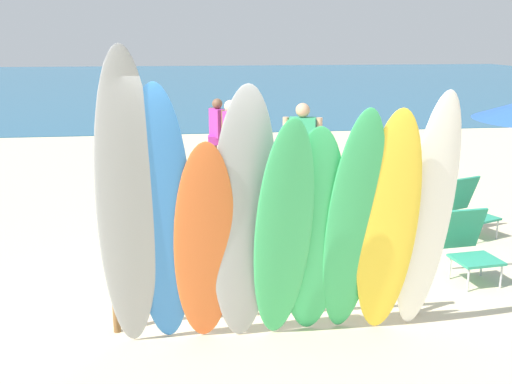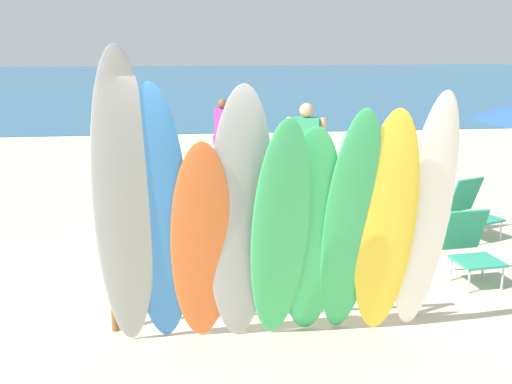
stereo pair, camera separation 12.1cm
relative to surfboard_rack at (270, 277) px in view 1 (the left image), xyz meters
name	(u,v)px [view 1 (the left image)]	position (x,y,z in m)	size (l,w,h in m)	color
ground	(203,125)	(0.00, 14.00, -0.49)	(60.00, 60.00, 0.00)	beige
ocean_water	(189,82)	(0.00, 32.14, -0.48)	(60.00, 40.00, 0.02)	#235B7F
surfboard_rack	(270,277)	(0.00, 0.00, 0.00)	(3.12, 0.07, 0.62)	brown
surfboard_grey_0	(127,210)	(-1.30, -0.54, 0.88)	(0.51, 0.07, 2.82)	#999EA3
surfboard_blue_1	(162,223)	(-1.02, -0.48, 0.74)	(0.53, 0.06, 2.54)	#337AD1
surfboard_orange_2	(205,247)	(-0.65, -0.45, 0.50)	(0.54, 0.07, 2.04)	orange
surfboard_grey_3	(244,222)	(-0.31, -0.48, 0.73)	(0.58, 0.06, 2.49)	#999EA3
surfboard_green_4	(283,236)	(0.02, -0.56, 0.61)	(0.51, 0.08, 2.28)	#38B266
surfboard_green_5	(313,236)	(0.33, -0.42, 0.55)	(0.56, 0.06, 2.14)	#38B266
surfboard_green_6	(353,228)	(0.67, -0.48, 0.63)	(0.50, 0.07, 2.32)	#38B266
surfboard_yellow_7	(388,228)	(0.99, -0.51, 0.63)	(0.54, 0.06, 2.29)	yellow
surfboard_white_8	(427,217)	(1.38, -0.46, 0.70)	(0.46, 0.07, 2.42)	white
beachgoer_midbeach	(302,147)	(1.20, 4.27, 0.50)	(0.63, 0.33, 1.72)	tan
beachgoer_by_water	(159,135)	(-1.21, 6.78, 0.36)	(0.39, 0.48, 1.48)	tan
beachgoer_strolling	(218,130)	(-0.02, 6.95, 0.40)	(0.40, 0.54, 1.54)	brown
beachgoer_near_rack	(231,138)	(0.13, 5.67, 0.45)	(0.43, 0.62, 1.64)	beige
beach_chair_red	(469,205)	(3.24, 2.39, -0.06)	(0.71, 0.80, 0.83)	#B7B7BC
beach_chair_blue	(469,244)	(2.48, 0.83, -0.06)	(0.57, 0.70, 0.83)	#B7B7BC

